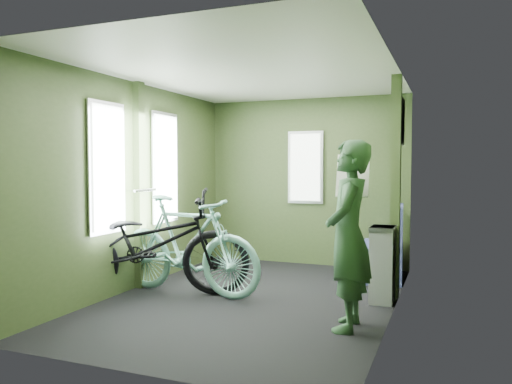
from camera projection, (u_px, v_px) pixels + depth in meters
room at (250, 160)px, 5.11m from camera, size 4.00×4.02×2.31m
bicycle_black at (151, 296)px, 5.26m from camera, size 2.27×1.55×1.19m
bicycle_mint at (186, 295)px, 5.31m from camera, size 1.80×0.70×1.09m
passenger at (348, 235)px, 4.16m from camera, size 0.42×0.70×1.59m
waste_box at (382, 264)px, 5.00m from camera, size 0.23×0.32×0.77m
bench_seat at (384, 257)px, 6.05m from camera, size 0.54×0.89×0.90m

